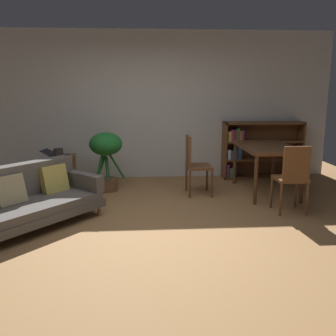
{
  "coord_description": "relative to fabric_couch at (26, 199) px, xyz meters",
  "views": [
    {
      "loc": [
        -0.12,
        -4.24,
        1.66
      ],
      "look_at": [
        0.22,
        0.83,
        0.56
      ],
      "focal_mm": 39.37,
      "sensor_mm": 36.0,
      "label": 1
    }
  ],
  "objects": [
    {
      "name": "fabric_couch",
      "position": [
        0.0,
        0.0,
        0.0
      ],
      "size": [
        1.74,
        1.84,
        0.74
      ],
      "color": "olive",
      "rests_on": "ground_plane"
    },
    {
      "name": "media_console",
      "position": [
        0.02,
        1.76,
        -0.09
      ],
      "size": [
        0.38,
        1.03,
        0.51
      ],
      "color": "olive",
      "rests_on": "ground_plane"
    },
    {
      "name": "desk_speaker",
      "position": [
        0.07,
        1.52,
        0.28
      ],
      "size": [
        0.15,
        0.15,
        0.2
      ],
      "color": "#2D2823",
      "rests_on": "media_console"
    },
    {
      "name": "ground_plane",
      "position": [
        1.56,
        -0.19,
        -0.34
      ],
      "size": [
        8.16,
        8.16,
        0.0
      ],
      "primitive_type": "plane",
      "color": "#9E7042"
    },
    {
      "name": "back_wall_panel",
      "position": [
        1.56,
        2.51,
        1.01
      ],
      "size": [
        6.8,
        0.1,
        2.7
      ],
      "primitive_type": "cube",
      "color": "silver",
      "rests_on": "ground_plane"
    },
    {
      "name": "bookshelf",
      "position": [
        3.59,
        2.32,
        0.19
      ],
      "size": [
        1.49,
        0.34,
        1.06
      ],
      "color": "brown",
      "rests_on": "ground_plane"
    },
    {
      "name": "open_laptop",
      "position": [
        -0.07,
        1.99,
        0.2
      ],
      "size": [
        0.46,
        0.37,
        0.11
      ],
      "color": "#333338",
      "rests_on": "media_console"
    },
    {
      "name": "dining_chair_near",
      "position": [
        3.42,
        0.22,
        0.19
      ],
      "size": [
        0.4,
        0.39,
        0.94
      ],
      "color": "brown",
      "rests_on": "ground_plane"
    },
    {
      "name": "potted_floor_plant",
      "position": [
        0.84,
        1.54,
        0.31
      ],
      "size": [
        0.57,
        0.53,
        0.97
      ],
      "color": "brown",
      "rests_on": "ground_plane"
    },
    {
      "name": "dining_table",
      "position": [
        3.41,
        1.24,
        0.35
      ],
      "size": [
        0.79,
        1.33,
        0.77
      ],
      "color": "#56351E",
      "rests_on": "ground_plane"
    },
    {
      "name": "dining_chair_far",
      "position": [
        2.25,
        1.23,
        0.19
      ],
      "size": [
        0.39,
        0.45,
        0.94
      ],
      "color": "brown",
      "rests_on": "ground_plane"
    }
  ]
}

